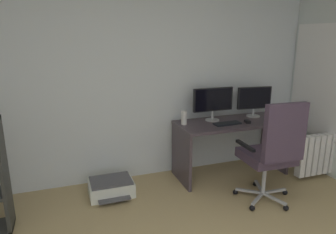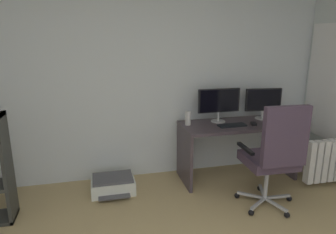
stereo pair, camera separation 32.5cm
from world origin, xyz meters
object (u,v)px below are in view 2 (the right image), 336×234
monitor_main (219,102)px  office_chair (275,153)px  desk (237,138)px  printer (113,184)px  monitor_secondary (263,101)px  computer_mouse (254,124)px  keyboard (232,125)px  desktop_speaker (188,118)px

monitor_main → office_chair: (0.22, -0.94, -0.35)m
desk → printer: desk is taller
monitor_secondary → computer_mouse: (-0.25, -0.24, -0.22)m
desk → office_chair: size_ratio=1.24×
printer → monitor_secondary: bearing=4.7°
keyboard → printer: (-1.45, 0.06, -0.64)m
monitor_main → printer: bearing=-173.2°
monitor_main → keyboard: 0.34m
desk → desktop_speaker: bearing=172.9°
desk → computer_mouse: 0.28m
desk → office_chair: 0.82m
desk → desktop_speaker: size_ratio=8.40×
monitor_secondary → computer_mouse: bearing=-136.0°
computer_mouse → office_chair: office_chair is taller
desktop_speaker → printer: desktop_speaker is taller
desk → monitor_main: size_ratio=2.63×
keyboard → office_chair: office_chair is taller
computer_mouse → desktop_speaker: (-0.78, 0.20, 0.07)m
office_chair → printer: 1.84m
desktop_speaker → keyboard: bearing=-19.0°
monitor_main → keyboard: bearing=-68.0°
keyboard → computer_mouse: size_ratio=3.40×
office_chair → computer_mouse: bearing=78.5°
computer_mouse → office_chair: (-0.14, -0.69, -0.11)m
desktop_speaker → office_chair: 1.11m
monitor_secondary → keyboard: size_ratio=1.40×
desktop_speaker → printer: (-0.94, -0.11, -0.72)m
monitor_secondary → keyboard: (-0.53, -0.22, -0.23)m
monitor_main → computer_mouse: monitor_main is taller
office_chair → printer: size_ratio=2.32×
monitor_secondary → keyboard: monitor_secondary is taller
desk → monitor_secondary: monitor_secondary is taller
monitor_secondary → computer_mouse: 0.42m
computer_mouse → office_chair: 0.71m
computer_mouse → office_chair: bearing=-85.0°
desk → monitor_main: 0.51m
office_chair → printer: bearing=153.9°
keyboard → printer: 1.59m
desktop_speaker → printer: size_ratio=0.34×
monitor_secondary → desktop_speaker: 1.05m
keyboard → computer_mouse: computer_mouse is taller
keyboard → computer_mouse: bearing=-7.6°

